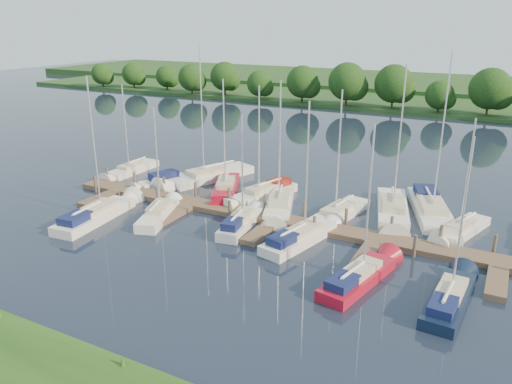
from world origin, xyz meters
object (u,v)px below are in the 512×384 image
at_px(sailboat_n_0, 131,171).
at_px(sailboat_s_2, 241,224).
at_px(sailboat_n_5, 279,207).
at_px(dock, 274,222).
at_px(motorboat, 162,182).

height_order(sailboat_n_0, sailboat_s_2, sailboat_n_0).
bearing_deg(sailboat_n_5, dock, 87.17).
distance_m(dock, sailboat_n_5, 3.28).
xyz_separation_m(motorboat, sailboat_n_5, (12.77, -0.70, -0.07)).
xyz_separation_m(sailboat_n_5, sailboat_s_2, (-0.99, -4.82, 0.07)).
relative_size(sailboat_n_0, motorboat, 1.67).
relative_size(sailboat_n_0, sailboat_s_2, 1.04).
bearing_deg(dock, sailboat_n_5, 107.52).
xyz_separation_m(dock, motorboat, (-13.76, 3.83, 0.15)).
bearing_deg(dock, sailboat_s_2, -139.40).
distance_m(motorboat, sailboat_s_2, 13.01).
bearing_deg(sailboat_s_2, motorboat, 146.28).
bearing_deg(sailboat_n_0, motorboat, 162.80).
height_order(dock, sailboat_n_0, sailboat_n_0).
bearing_deg(sailboat_n_0, sailboat_n_5, 173.10).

